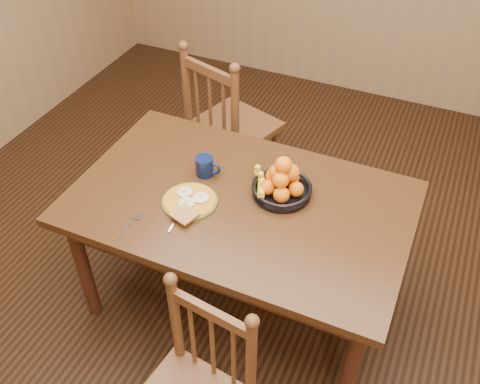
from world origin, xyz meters
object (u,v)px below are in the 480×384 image
at_px(breakfast_plate, 190,201).
at_px(dining_table, 240,213).
at_px(fruit_bowl, 281,184).
at_px(coffee_mug, 205,166).
at_px(chair_far, 229,126).

bearing_deg(breakfast_plate, dining_table, 29.54).
bearing_deg(fruit_bowl, coffee_mug, -178.23).
relative_size(coffee_mug, fruit_bowl, 0.41).
distance_m(dining_table, chair_far, 0.96).
bearing_deg(dining_table, chair_far, 118.06).
xyz_separation_m(chair_far, coffee_mug, (0.21, -0.73, 0.28)).
bearing_deg(coffee_mug, dining_table, -24.30).
bearing_deg(coffee_mug, breakfast_plate, -82.99).
bearing_deg(breakfast_plate, fruit_bowl, 32.66).
bearing_deg(chair_far, fruit_bowl, 147.71).
xyz_separation_m(breakfast_plate, coffee_mug, (-0.03, 0.22, 0.04)).
xyz_separation_m(breakfast_plate, fruit_bowl, (0.37, 0.24, 0.05)).
height_order(dining_table, fruit_bowl, fruit_bowl).
bearing_deg(dining_table, coffee_mug, 155.70).
height_order(dining_table, breakfast_plate, breakfast_plate).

